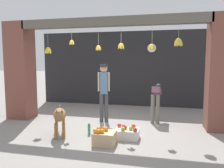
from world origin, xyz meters
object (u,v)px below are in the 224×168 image
object	(u,v)px
dog	(60,116)
worker_stooping	(156,97)
shopkeeper	(104,88)
water_bottle	(89,129)
fruit_crate_apples	(127,133)
wall_clock	(152,48)
fruit_crate_oranges	(104,137)

from	to	relation	value
dog	worker_stooping	bearing A→B (deg)	103.96
shopkeeper	water_bottle	world-z (taller)	shopkeeper
dog	fruit_crate_apples	distance (m)	1.61
dog	shopkeeper	world-z (taller)	shopkeeper
wall_clock	water_bottle	bearing A→B (deg)	-109.66
fruit_crate_oranges	worker_stooping	bearing A→B (deg)	63.56
dog	shopkeeper	xyz separation A→B (m)	(0.70, 1.40, 0.51)
dog	fruit_crate_apples	bearing A→B (deg)	71.06
dog	wall_clock	xyz separation A→B (m)	(1.92, 3.87, 1.77)
dog	shopkeeper	bearing A→B (deg)	128.07
shopkeeper	worker_stooping	size ratio (longest dim) A/B	1.57
fruit_crate_oranges	fruit_crate_apples	xyz separation A→B (m)	(0.42, 0.46, -0.03)
fruit_crate_oranges	water_bottle	size ratio (longest dim) A/B	1.73
dog	water_bottle	xyz separation A→B (m)	(0.63, 0.26, -0.36)
water_bottle	wall_clock	size ratio (longest dim) A/B	0.76
fruit_crate_oranges	fruit_crate_apples	bearing A→B (deg)	47.49
worker_stooping	water_bottle	distance (m)	2.25
water_bottle	shopkeeper	bearing A→B (deg)	86.63
worker_stooping	wall_clock	world-z (taller)	wall_clock
fruit_crate_apples	dog	bearing A→B (deg)	-173.43
fruit_crate_oranges	dog	bearing A→B (deg)	166.44
shopkeeper	worker_stooping	distance (m)	1.55
shopkeeper	fruit_crate_oranges	bearing A→B (deg)	87.69
shopkeeper	dog	bearing A→B (deg)	46.28
fruit_crate_oranges	water_bottle	distance (m)	0.75
dog	water_bottle	world-z (taller)	dog
dog	fruit_crate_apples	size ratio (longest dim) A/B	1.84
fruit_crate_apples	wall_clock	world-z (taller)	wall_clock
water_bottle	wall_clock	xyz separation A→B (m)	(1.29, 3.60, 2.13)
dog	fruit_crate_apples	world-z (taller)	dog
dog	wall_clock	bearing A→B (deg)	128.13
dog	fruit_crate_oranges	world-z (taller)	dog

